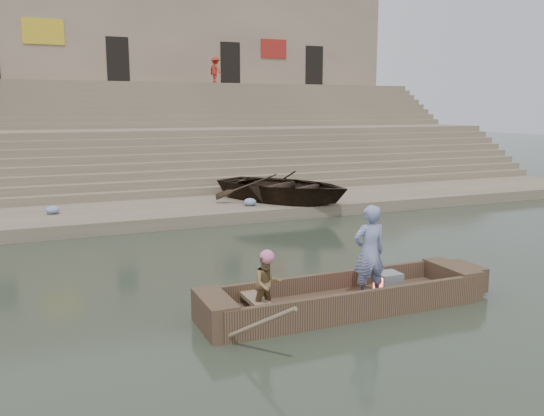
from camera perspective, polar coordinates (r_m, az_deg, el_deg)
ground at (r=13.80m, az=8.77°, el=-6.02°), size 120.00×120.00×0.00m
lower_landing at (r=20.81m, az=-2.83°, el=0.10°), size 32.00×4.00×0.40m
mid_landing at (r=27.76m, az=-8.22°, el=5.01°), size 32.00×3.00×2.80m
upper_landing at (r=34.49m, az=-11.28°, el=7.89°), size 32.00×3.00×5.20m
ghat_steps at (r=29.36m, az=-9.09°, el=6.04°), size 32.00×11.00×5.20m
building_wall at (r=38.44m, az=-12.69°, el=12.52°), size 32.00×5.07×11.20m
main_rowboat at (r=10.99m, az=7.24°, el=-9.60°), size 5.00×1.30×0.22m
rowboat_trim at (r=11.02m, az=8.23°, el=-8.49°), size 6.04×2.63×1.76m
standing_man at (r=10.75m, az=9.75°, el=-4.46°), size 0.68×0.46×1.81m
rowing_man at (r=9.96m, az=-0.49°, el=-7.65°), size 0.54×0.42×1.09m
television at (r=11.39m, az=11.55°, el=-7.37°), size 0.46×0.42×0.40m
beached_rowboat at (r=20.76m, az=1.20°, el=2.16°), size 5.94×6.40×1.08m
pedestrian at (r=34.49m, az=-5.71°, el=13.63°), size 0.85×1.12×1.54m
cloth_bundles at (r=19.14m, az=-13.55°, el=-0.03°), size 12.31×1.72×0.26m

